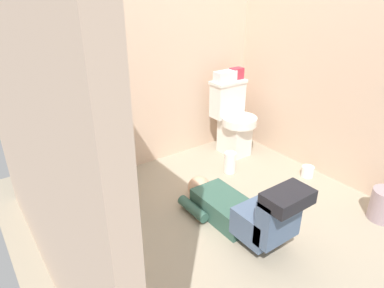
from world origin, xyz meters
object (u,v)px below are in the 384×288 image
person_plumber (242,210)px  paper_towel_roll (230,162)px  soap_dispenser (43,100)px  trash_can (384,205)px  vanity_cabinet (85,159)px  bottle_amber (87,93)px  toilet (233,119)px  tissue_box (225,76)px  bottle_white (65,96)px  toiletry_bag (237,73)px  toilet_paper_roll (308,171)px  faucet (69,97)px  bottle_pink (78,97)px  bottle_blue (91,92)px  bottle_clear (55,99)px

person_plumber → paper_towel_roll: person_plumber is taller
soap_dispenser → trash_can: 2.61m
vanity_cabinet → bottle_amber: bearing=30.9°
toilet → soap_dispenser: soap_dispenser is taller
tissue_box → bottle_white: 1.55m
toiletry_bag → bottle_amber: (-1.56, -0.09, 0.10)m
bottle_white → trash_can: bearing=-42.5°
paper_towel_roll → toilet_paper_roll: paper_towel_roll is taller
faucet → bottle_pink: (0.04, -0.08, 0.01)m
bottle_pink → bottle_blue: 0.16m
bottle_amber → bottle_blue: (0.06, 0.10, -0.02)m
bottle_white → bottle_amber: bottle_amber is taller
toiletry_bag → bottle_white: size_ratio=0.93×
faucet → toilet: bearing=-3.0°
toiletry_bag → bottle_clear: bottle_clear is taller
vanity_cabinet → soap_dispenser: 0.52m
toiletry_bag → bottle_clear: size_ratio=0.94×
bottle_clear → bottle_pink: 0.15m
toilet → bottle_white: bearing=176.8°
bottle_blue → vanity_cabinet: bearing=-135.7°
tissue_box → paper_towel_roll: size_ratio=1.08×
bottle_clear → bottle_white: (0.08, 0.04, 0.00)m
soap_dispenser → bottle_white: 0.16m
soap_dispenser → bottle_blue: 0.36m
bottle_clear → vanity_cabinet: bearing=-45.7°
bottle_amber → toilet_paper_roll: 2.05m
bottle_white → tissue_box: bearing=0.1°
faucet → paper_towel_roll: (1.26, -0.40, -0.77)m
bottle_amber → trash_can: bearing=-43.1°
bottle_blue → toilet_paper_roll: bottle_blue is taller
toilet → trash_can: (0.17, -1.53, -0.24)m
bottle_white → bottle_blue: 0.20m
bottle_blue → soap_dispenser: bearing=-174.1°
soap_dispenser → bottle_pink: soap_dispenser is taller
soap_dispenser → bottle_blue: (0.36, 0.04, -0.01)m
bottle_pink → bottle_amber: bottle_amber is taller
vanity_cabinet → person_plumber: (0.77, -0.93, -0.24)m
bottle_clear → trash_can: 2.54m
toilet_paper_roll → bottle_white: bearing=154.0°
soap_dispenser → bottle_clear: soap_dispenser is taller
vanity_cabinet → tissue_box: (1.51, 0.16, 0.38)m
faucet → soap_dispenser: soap_dispenser is taller
toilet → tissue_box: (-0.04, 0.09, 0.43)m
bottle_white → bottle_blue: bottle_white is taller
soap_dispenser → bottle_white: size_ratio=1.25×
soap_dispenser → bottle_amber: bearing=-12.0°
toilet → bottle_blue: bearing=176.0°
toilet → bottle_clear: size_ratio=5.69×
bottle_amber → trash_can: size_ratio=0.66×
bottle_blue → bottle_pink: bearing=-144.2°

